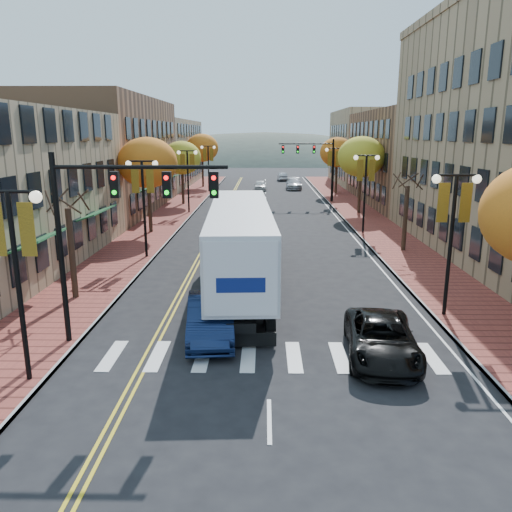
{
  "coord_description": "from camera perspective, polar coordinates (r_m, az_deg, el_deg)",
  "views": [
    {
      "loc": [
        -0.16,
        -14.12,
        7.62
      ],
      "look_at": [
        -0.53,
        7.85,
        2.2
      ],
      "focal_mm": 35.0,
      "sensor_mm": 36.0,
      "label": 1
    }
  ],
  "objects": [
    {
      "name": "black_suv",
      "position": [
        18.04,
        14.14,
        -9.12
      ],
      "size": [
        2.85,
        5.29,
        1.41
      ],
      "primitive_type": "imported",
      "rotation": [
        0.0,
        0.0,
        -0.1
      ],
      "color": "black",
      "rests_on": "ground"
    },
    {
      "name": "lamp_left_a",
      "position": [
        16.26,
        -25.91,
        0.64
      ],
      "size": [
        1.96,
        0.36,
        6.05
      ],
      "color": "black",
      "rests_on": "ground"
    },
    {
      "name": "tree_right_c",
      "position": [
        49.03,
        11.94,
        11.02
      ],
      "size": [
        4.48,
        4.48,
        7.21
      ],
      "color": "#382619",
      "rests_on": "sidewalk_right"
    },
    {
      "name": "lamp_right_c",
      "position": [
        56.74,
        8.85,
        10.33
      ],
      "size": [
        1.96,
        0.36,
        6.05
      ],
      "color": "black",
      "rests_on": "ground"
    },
    {
      "name": "semi_truck",
      "position": [
        25.24,
        -1.83,
        2.11
      ],
      "size": [
        3.56,
        17.12,
        4.25
      ],
      "rotation": [
        0.0,
        0.0,
        0.05
      ],
      "color": "black",
      "rests_on": "ground"
    },
    {
      "name": "building_left_mid",
      "position": [
        52.92,
        -17.94,
        10.9
      ],
      "size": [
        12.0,
        24.0,
        11.0
      ],
      "primitive_type": "cube",
      "color": "brown",
      "rests_on": "ground"
    },
    {
      "name": "sidewalk_left",
      "position": [
        48.05,
        -9.69,
        4.62
      ],
      "size": [
        4.0,
        85.0,
        0.15
      ],
      "primitive_type": "cube",
      "color": "brown",
      "rests_on": "ground"
    },
    {
      "name": "car_far_white",
      "position": [
        68.83,
        0.49,
        8.07
      ],
      "size": [
        1.67,
        4.06,
        1.38
      ],
      "primitive_type": "imported",
      "rotation": [
        0.0,
        0.0,
        0.01
      ],
      "color": "silver",
      "rests_on": "ground"
    },
    {
      "name": "lamp_left_c",
      "position": [
        48.79,
        -7.82,
        9.82
      ],
      "size": [
        1.96,
        0.36,
        6.05
      ],
      "color": "black",
      "rests_on": "ground"
    },
    {
      "name": "car_far_oncoming",
      "position": [
        83.62,
        3.04,
        9.06
      ],
      "size": [
        1.67,
        4.06,
        1.31
      ],
      "primitive_type": "imported",
      "rotation": [
        0.0,
        0.0,
        3.22
      ],
      "color": "#B9B7C0",
      "rests_on": "ground"
    },
    {
      "name": "traffic_mast_near",
      "position": [
        18.12,
        -16.17,
        4.75
      ],
      "size": [
        6.1,
        0.35,
        7.0
      ],
      "color": "black",
      "rests_on": "ground"
    },
    {
      "name": "car_far_silver",
      "position": [
        70.58,
        4.35,
        8.23
      ],
      "size": [
        2.26,
        5.27,
        1.51
      ],
      "primitive_type": "imported",
      "rotation": [
        0.0,
        0.0,
        -0.03
      ],
      "color": "#A8A8B0",
      "rests_on": "ground"
    },
    {
      "name": "tree_left_b",
      "position": [
        39.19,
        -12.29,
        10.36
      ],
      "size": [
        4.48,
        4.48,
        7.21
      ],
      "color": "#382619",
      "rests_on": "sidewalk_left"
    },
    {
      "name": "lamp_right_a",
      "position": [
        21.79,
        21.59,
        4.1
      ],
      "size": [
        1.96,
        0.36,
        6.05
      ],
      "color": "black",
      "rests_on": "ground"
    },
    {
      "name": "lamp_left_b",
      "position": [
        31.18,
        -12.78,
        7.39
      ],
      "size": [
        1.96,
        0.36,
        6.05
      ],
      "color": "black",
      "rests_on": "ground"
    },
    {
      "name": "building_left_far",
      "position": [
        77.04,
        -11.92,
        11.43
      ],
      "size": [
        12.0,
        26.0,
        9.5
      ],
      "primitive_type": "cube",
      "color": "#9E8966",
      "rests_on": "ground"
    },
    {
      "name": "lamp_right_b",
      "position": [
        39.02,
        12.41,
        8.65
      ],
      "size": [
        1.96,
        0.36,
        6.05
      ],
      "color": "black",
      "rests_on": "ground"
    },
    {
      "name": "sidewalk_right",
      "position": [
        48.11,
        11.95,
        4.53
      ],
      "size": [
        4.0,
        85.0,
        0.15
      ],
      "primitive_type": "cube",
      "color": "brown",
      "rests_on": "ground"
    },
    {
      "name": "ground",
      "position": [
        16.05,
        1.46,
        -14.5
      ],
      "size": [
        200.0,
        200.0,
        0.0
      ],
      "primitive_type": "plane",
      "color": "black",
      "rests_on": "ground"
    },
    {
      "name": "tree_right_b",
      "position": [
        33.83,
        16.7,
        4.14
      ],
      "size": [
        0.28,
        0.28,
        4.2
      ],
      "color": "#382619",
      "rests_on": "sidewalk_right"
    },
    {
      "name": "tree_right_d",
      "position": [
        64.81,
        9.27,
        11.62
      ],
      "size": [
        4.35,
        4.35,
        7.0
      ],
      "color": "#382619",
      "rests_on": "sidewalk_right"
    },
    {
      "name": "lamp_left_d",
      "position": [
        66.61,
        -5.48,
        10.93
      ],
      "size": [
        1.96,
        0.36,
        6.05
      ],
      "color": "black",
      "rests_on": "ground"
    },
    {
      "name": "tree_left_d",
      "position": [
        72.69,
        -6.17,
        12.18
      ],
      "size": [
        4.61,
        4.61,
        7.42
      ],
      "color": "#382619",
      "rests_on": "sidewalk_left"
    },
    {
      "name": "traffic_mast_far",
      "position": [
        56.46,
        6.81,
        11.02
      ],
      "size": [
        6.1,
        0.34,
        7.0
      ],
      "color": "black",
      "rests_on": "ground"
    },
    {
      "name": "building_right_mid",
      "position": [
        59.2,
        19.67,
        10.53
      ],
      "size": [
        15.0,
        24.0,
        10.0
      ],
      "primitive_type": "cube",
      "color": "brown",
      "rests_on": "ground"
    },
    {
      "name": "tree_left_a",
      "position": [
        24.42,
        -20.3,
        0.28
      ],
      "size": [
        0.28,
        0.28,
        4.2
      ],
      "color": "#382619",
      "rests_on": "sidewalk_left"
    },
    {
      "name": "navy_sedan",
      "position": [
        19.21,
        -5.21,
        -6.99
      ],
      "size": [
        2.16,
        5.0,
        1.6
      ],
      "primitive_type": "imported",
      "rotation": [
        0.0,
        0.0,
        0.1
      ],
      "color": "#0E1938",
      "rests_on": "ground"
    },
    {
      "name": "tree_left_c",
      "position": [
        54.9,
        -8.47,
        11.03
      ],
      "size": [
        4.16,
        4.16,
        6.69
      ],
      "color": "#382619",
      "rests_on": "sidewalk_left"
    },
    {
      "name": "building_right_far",
      "position": [
        80.35,
        14.7,
        11.9
      ],
      "size": [
        15.0,
        20.0,
        11.0
      ],
      "primitive_type": "cube",
      "color": "#9E8966",
      "rests_on": "ground"
    }
  ]
}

